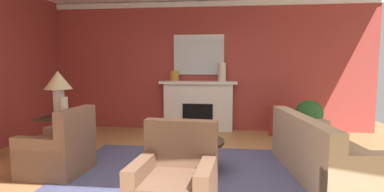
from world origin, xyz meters
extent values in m
plane|color=tan|center=(0.00, 0.00, 0.00)|extent=(9.33, 9.33, 0.00)
cube|color=#9E3833|center=(0.00, 2.98, 1.51)|extent=(7.78, 0.12, 3.03)
cube|color=white|center=(0.00, 2.90, 2.95)|extent=(7.78, 0.08, 0.12)
cube|color=#4C517A|center=(0.02, 0.08, 0.01)|extent=(3.59, 2.33, 0.01)
cube|color=white|center=(-0.12, 2.77, 0.55)|extent=(1.60, 0.25, 1.11)
cube|color=black|center=(-0.12, 2.75, 0.35)|extent=(0.70, 0.26, 0.60)
cube|color=white|center=(-0.12, 2.74, 1.14)|extent=(1.80, 0.35, 0.06)
cube|color=silver|center=(-0.12, 2.89, 1.78)|extent=(1.18, 0.04, 0.93)
cube|color=tan|center=(1.91, 0.02, 0.23)|extent=(1.14, 2.19, 0.45)
cube|color=tan|center=(1.56, -0.02, 0.65)|extent=(0.44, 2.11, 0.40)
cube|color=tan|center=(2.02, -0.92, 0.31)|extent=(0.92, 0.30, 0.62)
cube|color=tan|center=(1.80, 0.97, 0.31)|extent=(0.92, 0.30, 0.62)
cube|color=brown|center=(-1.85, -0.29, 0.22)|extent=(0.85, 0.85, 0.44)
cube|color=brown|center=(-1.53, -0.31, 0.70)|extent=(0.21, 0.81, 0.51)
cube|color=brown|center=(-1.83, 0.04, 0.30)|extent=(0.81, 0.19, 0.60)
cube|color=brown|center=(-1.87, -0.62, 0.30)|extent=(0.81, 0.19, 0.60)
cube|color=brown|center=(0.05, -1.02, 0.70)|extent=(0.81, 0.22, 0.51)
cube|color=brown|center=(-0.30, -1.31, 0.30)|extent=(0.20, 0.81, 0.60)
cube|color=brown|center=(0.36, -1.36, 0.30)|extent=(0.20, 0.81, 0.60)
cylinder|color=#2D2319|center=(0.02, 0.08, 0.43)|extent=(1.00, 1.00, 0.04)
cylinder|color=#2D2319|center=(0.02, 0.08, 0.21)|extent=(0.12, 0.12, 0.41)
cylinder|color=#2D2319|center=(0.02, 0.08, 0.01)|extent=(0.56, 0.56, 0.03)
cube|color=#2D2319|center=(-2.20, 0.43, 0.68)|extent=(0.56, 0.56, 0.04)
cube|color=#2D2319|center=(-2.20, 0.43, 0.33)|extent=(0.10, 0.10, 0.66)
cube|color=#2D2319|center=(-2.20, 0.43, 0.02)|extent=(0.45, 0.45, 0.04)
cylinder|color=beige|center=(-2.20, 0.43, 0.92)|extent=(0.18, 0.18, 0.45)
cone|color=#C6B284|center=(-2.20, 0.43, 1.30)|extent=(0.44, 0.44, 0.30)
cylinder|color=#B7892D|center=(-0.67, 2.72, 1.29)|extent=(0.20, 0.20, 0.24)
cylinder|color=beige|center=(-2.05, 0.31, 0.87)|extent=(0.13, 0.13, 0.33)
cylinder|color=beige|center=(0.43, 2.72, 1.38)|extent=(0.18, 0.18, 0.42)
cylinder|color=#9E3328|center=(1.62, 2.47, 0.33)|extent=(0.28, 0.28, 0.66)
cube|color=maroon|center=(-0.02, 0.02, 0.48)|extent=(0.28, 0.23, 0.05)
cube|color=navy|center=(0.11, 0.19, 0.52)|extent=(0.23, 0.21, 0.03)
cylinder|color=#333333|center=(2.22, 2.10, 0.15)|extent=(0.32, 0.32, 0.30)
sphere|color=#28602D|center=(2.22, 2.10, 0.55)|extent=(0.56, 0.56, 0.56)
camera|label=1|loc=(0.53, -4.20, 1.55)|focal=28.13mm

